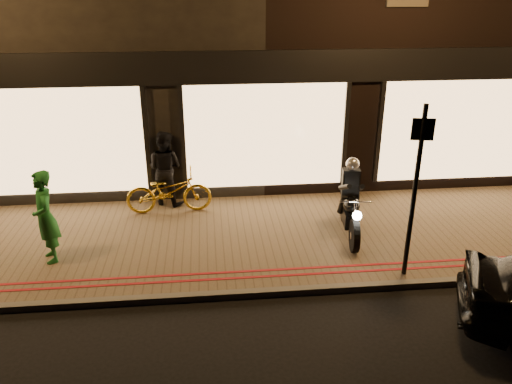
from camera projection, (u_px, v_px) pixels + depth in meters
ground at (292, 296)px, 8.31m from camera, size 90.00×90.00×0.00m
sidewalk at (276, 237)px, 10.12m from camera, size 50.00×4.00×0.12m
kerb_stone at (292, 291)px, 8.33m from camera, size 50.00×0.14×0.12m
red_kerb_lines at (287, 272)px, 8.76m from camera, size 50.00×0.26×0.01m
building_row at (246, 3)px, 14.91m from camera, size 48.00×10.11×8.50m
motorcycle at (350, 206)px, 9.87m from camera, size 0.64×1.94×1.59m
sign_post at (416, 185)px, 8.09m from camera, size 0.35×0.10×3.00m
bicycle_gold at (169, 191)px, 10.90m from camera, size 1.88×0.72×0.97m
person_green at (45, 217)px, 8.85m from camera, size 0.63×0.74×1.72m
person_dark at (165, 168)px, 11.20m from camera, size 1.03×0.94×1.71m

